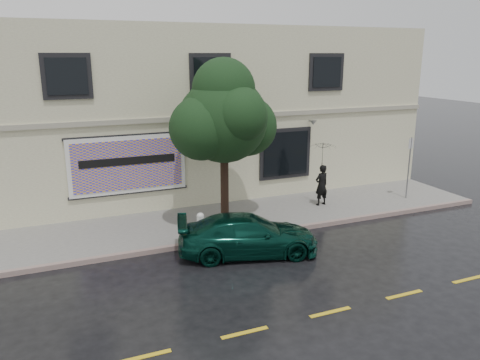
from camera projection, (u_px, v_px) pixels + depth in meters
name	position (u px, v px, depth m)	size (l,w,h in m)	color
ground	(266.00, 256.00, 14.17)	(90.00, 90.00, 0.00)	black
sidewalk	(228.00, 219.00, 17.05)	(20.00, 3.50, 0.15)	gray
curb	(247.00, 236.00, 15.48)	(20.00, 0.18, 0.16)	gray
road_marking	(330.00, 312.00, 11.04)	(19.00, 0.12, 0.01)	gold
building	(182.00, 109.00, 21.29)	(20.00, 8.12, 7.00)	beige
billboard	(128.00, 165.00, 16.84)	(4.30, 0.16, 2.20)	white
car	(248.00, 235.00, 14.13)	(1.86, 4.21, 1.23)	#083228
pedestrian	(321.00, 185.00, 18.26)	(0.59, 0.39, 1.62)	black
umbrella	(323.00, 155.00, 17.95)	(1.09, 1.09, 0.81)	black
street_tree	(224.00, 120.00, 15.50)	(2.90, 2.90, 5.11)	#311E16
fire_hydrant	(201.00, 225.00, 15.07)	(0.35, 0.32, 0.84)	white
sign_pole	(409.00, 162.00, 18.97)	(0.30, 0.11, 2.53)	gray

